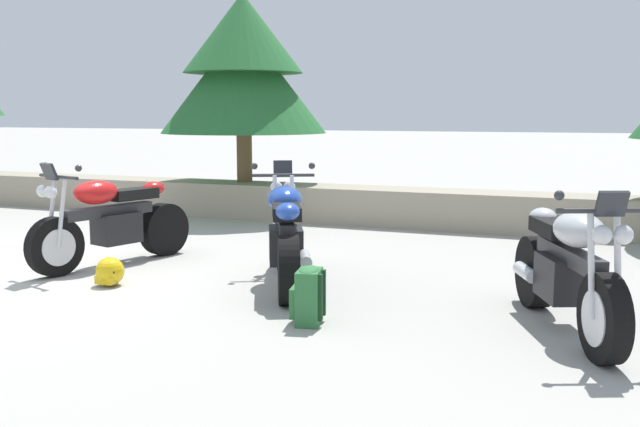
# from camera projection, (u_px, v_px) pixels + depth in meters

# --- Properties ---
(ground_plane) EXTENTS (120.00, 120.00, 0.00)m
(ground_plane) POSITION_uv_depth(u_px,v_px,m) (19.00, 276.00, 7.49)
(ground_plane) COLOR #A3A099
(stone_wall) EXTENTS (36.00, 0.80, 0.55)m
(stone_wall) POSITION_uv_depth(u_px,v_px,m) (237.00, 199.00, 11.88)
(stone_wall) COLOR gray
(stone_wall) RESTS_ON ground
(motorcycle_red_near_left) EXTENTS (0.88, 2.02, 1.18)m
(motorcycle_red_near_left) POSITION_uv_depth(u_px,v_px,m) (111.00, 222.00, 7.98)
(motorcycle_red_near_left) COLOR black
(motorcycle_red_near_left) RESTS_ON ground
(motorcycle_blue_centre) EXTENTS (1.12, 1.92, 1.18)m
(motorcycle_blue_centre) POSITION_uv_depth(u_px,v_px,m) (286.00, 236.00, 7.07)
(motorcycle_blue_centre) COLOR black
(motorcycle_blue_centre) RESTS_ON ground
(motorcycle_silver_far_right) EXTENTS (1.05, 1.96, 1.18)m
(motorcycle_silver_far_right) POSITION_uv_depth(u_px,v_px,m) (567.00, 270.00, 5.53)
(motorcycle_silver_far_right) COLOR black
(motorcycle_silver_far_right) RESTS_ON ground
(rider_backpack) EXTENTS (0.30, 0.33, 0.47)m
(rider_backpack) POSITION_uv_depth(u_px,v_px,m) (308.00, 294.00, 5.78)
(rider_backpack) COLOR #2D6B38
(rider_backpack) RESTS_ON ground
(rider_helmet) EXTENTS (0.28, 0.28, 0.28)m
(rider_helmet) POSITION_uv_depth(u_px,v_px,m) (109.00, 272.00, 7.08)
(rider_helmet) COLOR yellow
(rider_helmet) RESTS_ON ground
(pine_tree_mid_left) EXTENTS (2.70, 2.70, 3.04)m
(pine_tree_mid_left) POSITION_uv_depth(u_px,v_px,m) (243.00, 67.00, 11.72)
(pine_tree_mid_left) COLOR brown
(pine_tree_mid_left) RESTS_ON stone_wall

